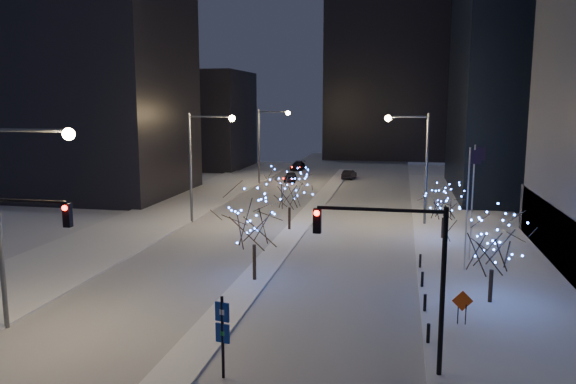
% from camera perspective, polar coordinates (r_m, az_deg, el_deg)
% --- Properties ---
extents(ground, '(160.00, 160.00, 0.00)m').
position_cam_1_polar(ground, '(25.17, -10.56, -16.90)').
color(ground, silver).
rests_on(ground, ground).
extents(road, '(20.00, 130.00, 0.02)m').
position_cam_1_polar(road, '(57.63, 2.50, -1.85)').
color(road, '#B1B7C0').
rests_on(road, ground).
extents(median, '(2.00, 80.00, 0.15)m').
position_cam_1_polar(median, '(52.78, 1.66, -2.80)').
color(median, silver).
rests_on(median, ground).
extents(east_sidewalk, '(10.00, 90.00, 0.15)m').
position_cam_1_polar(east_sidewalk, '(42.79, 19.57, -6.17)').
color(east_sidewalk, silver).
rests_on(east_sidewalk, ground).
extents(west_sidewalk, '(8.00, 90.00, 0.15)m').
position_cam_1_polar(west_sidewalk, '(48.04, -17.22, -4.41)').
color(west_sidewalk, silver).
rests_on(west_sidewalk, ground).
extents(filler_west_near, '(22.00, 18.00, 24.00)m').
position_cam_1_polar(filler_west_near, '(71.12, -19.95, 9.41)').
color(filler_west_near, black).
rests_on(filler_west_near, ground).
extents(filler_west_far, '(18.00, 16.00, 16.00)m').
position_cam_1_polar(filler_west_far, '(97.35, -9.56, 7.25)').
color(filler_west_far, black).
rests_on(filler_west_far, ground).
extents(horizon_block, '(24.00, 14.00, 42.00)m').
position_cam_1_polar(horizon_block, '(113.38, 10.31, 14.06)').
color(horizon_block, black).
rests_on(horizon_block, ground).
extents(street_lamp_w_near, '(4.40, 0.56, 10.00)m').
position_cam_1_polar(street_lamp_w_near, '(29.26, -25.89, -0.60)').
color(street_lamp_w_near, '#595E66').
rests_on(street_lamp_w_near, ground).
extents(street_lamp_w_mid, '(4.40, 0.56, 10.00)m').
position_cam_1_polar(street_lamp_w_mid, '(51.25, -8.81, 4.01)').
color(street_lamp_w_mid, '#595E66').
rests_on(street_lamp_w_mid, ground).
extents(street_lamp_w_far, '(4.40, 0.56, 10.00)m').
position_cam_1_polar(street_lamp_w_far, '(75.14, -2.21, 5.71)').
color(street_lamp_w_far, '#595E66').
rests_on(street_lamp_w_far, ground).
extents(street_lamp_east, '(3.90, 0.56, 10.00)m').
position_cam_1_polar(street_lamp_east, '(51.12, 12.92, 3.82)').
color(street_lamp_east, '#595E66').
rests_on(street_lamp_east, ground).
extents(traffic_signal_east, '(5.26, 0.43, 7.00)m').
position_cam_1_polar(traffic_signal_east, '(22.76, 11.61, -6.92)').
color(traffic_signal_east, black).
rests_on(traffic_signal_east, ground).
extents(flagpoles, '(1.35, 2.60, 8.00)m').
position_cam_1_polar(flagpoles, '(38.92, 18.12, -0.46)').
color(flagpoles, silver).
rests_on(flagpoles, east_sidewalk).
extents(bollards, '(0.16, 12.16, 0.90)m').
position_cam_1_polar(bollards, '(32.63, 13.60, -9.68)').
color(bollards, black).
rests_on(bollards, east_sidewalk).
extents(car_near, '(2.00, 4.10, 1.35)m').
position_cam_1_polar(car_near, '(78.03, 0.24, 1.54)').
color(car_near, black).
rests_on(car_near, ground).
extents(car_mid, '(1.94, 4.08, 1.29)m').
position_cam_1_polar(car_mid, '(81.29, 6.23, 1.77)').
color(car_mid, black).
rests_on(car_mid, ground).
extents(car_far, '(1.97, 4.68, 1.35)m').
position_cam_1_polar(car_far, '(91.58, 1.02, 2.67)').
color(car_far, black).
rests_on(car_far, ground).
extents(holiday_tree_median_near, '(5.94, 5.94, 5.90)m').
position_cam_1_polar(holiday_tree_median_near, '(34.12, -3.48, -2.64)').
color(holiday_tree_median_near, black).
rests_on(holiday_tree_median_near, median).
extents(holiday_tree_median_far, '(5.45, 5.45, 5.34)m').
position_cam_1_polar(holiday_tree_median_far, '(47.76, 0.14, 0.25)').
color(holiday_tree_median_far, black).
rests_on(holiday_tree_median_far, median).
extents(holiday_tree_plaza_near, '(4.15, 4.15, 5.12)m').
position_cam_1_polar(holiday_tree_plaza_near, '(32.30, 20.13, -4.90)').
color(holiday_tree_plaza_near, black).
rests_on(holiday_tree_plaza_near, east_sidewalk).
extents(holiday_tree_plaza_far, '(4.03, 4.03, 4.50)m').
position_cam_1_polar(holiday_tree_plaza_far, '(46.46, 15.55, -0.98)').
color(holiday_tree_plaza_far, black).
rests_on(holiday_tree_plaza_far, east_sidewalk).
extents(wayfinding_sign, '(0.61, 0.21, 3.44)m').
position_cam_1_polar(wayfinding_sign, '(23.01, -6.67, -13.61)').
color(wayfinding_sign, black).
rests_on(wayfinding_sign, ground).
extents(construction_sign, '(1.04, 0.19, 1.73)m').
position_cam_1_polar(construction_sign, '(29.30, 17.29, -10.82)').
color(construction_sign, black).
rests_on(construction_sign, east_sidewalk).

